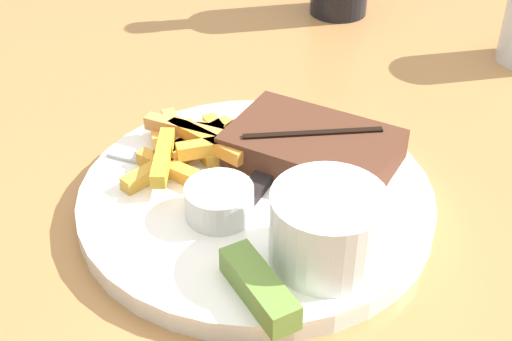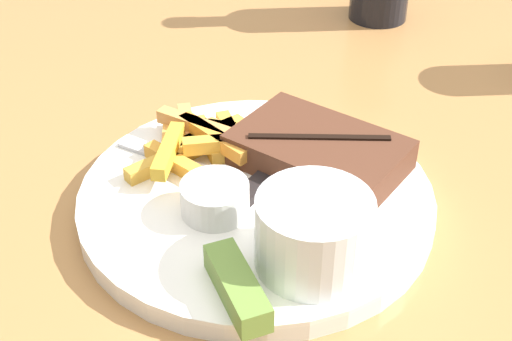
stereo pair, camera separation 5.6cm
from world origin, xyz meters
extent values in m
cube|color=#A87542|center=(0.00, 0.00, 0.74)|extent=(1.37, 1.48, 0.04)
cylinder|color=#A87542|center=(-0.63, 0.68, 0.36)|extent=(0.06, 0.06, 0.72)
cylinder|color=white|center=(0.00, 0.00, 0.77)|extent=(0.29, 0.29, 0.01)
cylinder|color=white|center=(0.00, 0.00, 0.77)|extent=(0.29, 0.29, 0.00)
cube|color=#512D1E|center=(0.01, 0.06, 0.79)|extent=(0.15, 0.10, 0.03)
cube|color=black|center=(0.01, 0.06, 0.80)|extent=(0.09, 0.08, 0.00)
cube|color=gold|center=(-0.07, 0.02, 0.78)|extent=(0.06, 0.04, 0.01)
cube|color=gold|center=(-0.08, 0.02, 0.78)|extent=(0.03, 0.08, 0.01)
cube|color=orange|center=(-0.06, 0.01, 0.79)|extent=(0.08, 0.02, 0.01)
cube|color=gold|center=(-0.07, -0.02, 0.78)|extent=(0.07, 0.01, 0.01)
cube|color=#EA9E43|center=(-0.07, 0.02, 0.78)|extent=(0.04, 0.05, 0.01)
cube|color=gold|center=(-0.09, 0.03, 0.78)|extent=(0.06, 0.04, 0.01)
cube|color=#DF954B|center=(-0.09, 0.02, 0.79)|extent=(0.08, 0.03, 0.01)
cube|color=gold|center=(-0.08, -0.02, 0.79)|extent=(0.05, 0.07, 0.01)
cube|color=gold|center=(-0.06, 0.01, 0.79)|extent=(0.04, 0.04, 0.01)
cube|color=gold|center=(-0.08, -0.02, 0.78)|extent=(0.02, 0.08, 0.01)
cube|color=gold|center=(-0.10, 0.00, 0.78)|extent=(0.04, 0.04, 0.01)
cube|color=gold|center=(-0.06, 0.04, 0.78)|extent=(0.07, 0.02, 0.01)
cube|color=#DB8E4C|center=(-0.11, 0.02, 0.78)|extent=(0.05, 0.04, 0.01)
cube|color=gold|center=(-0.06, 0.04, 0.78)|extent=(0.06, 0.04, 0.01)
cylinder|color=white|center=(0.09, -0.04, 0.80)|extent=(0.08, 0.08, 0.06)
cylinder|color=beige|center=(0.09, -0.04, 0.83)|extent=(0.07, 0.07, 0.01)
cylinder|color=silver|center=(-0.01, -0.04, 0.79)|extent=(0.05, 0.05, 0.03)
cylinder|color=#C67A4C|center=(-0.01, -0.04, 0.80)|extent=(0.05, 0.05, 0.01)
cube|color=olive|center=(0.07, -0.10, 0.79)|extent=(0.08, 0.05, 0.02)
cube|color=#B7B7BC|center=(-0.08, -0.02, 0.78)|extent=(0.10, 0.03, 0.00)
cube|color=#B7B7BC|center=(-0.02, -0.01, 0.78)|extent=(0.03, 0.01, 0.00)
cube|color=#B7B7BC|center=(-0.02, 0.00, 0.78)|extent=(0.03, 0.01, 0.00)
cube|color=#B7B7BC|center=(-0.02, 0.00, 0.78)|extent=(0.03, 0.01, 0.00)
cube|color=#B7B7BC|center=(-0.02, 0.08, 0.78)|extent=(0.03, 0.11, 0.00)
cube|color=black|center=(0.00, 0.00, 0.78)|extent=(0.02, 0.06, 0.01)
camera|label=1|loc=(0.26, -0.37, 1.13)|focal=50.00mm
camera|label=2|loc=(0.30, -0.34, 1.13)|focal=50.00mm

